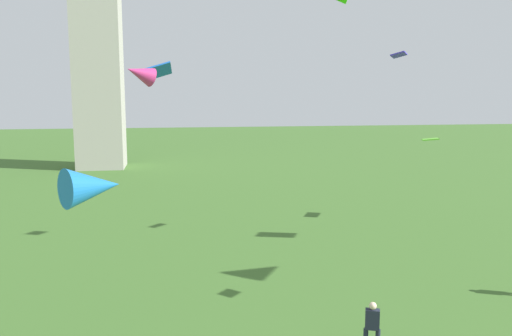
% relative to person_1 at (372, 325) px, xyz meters
% --- Properties ---
extents(person_1, '(0.50, 0.39, 1.69)m').
position_rel_person_1_xyz_m(person_1, '(0.00, 0.00, 0.00)').
color(person_1, '#1E2333').
rests_on(person_1, ground_plane).
extents(kite_flying_3, '(2.40, 2.22, 1.44)m').
position_rel_person_1_xyz_m(kite_flying_3, '(-8.77, 3.50, 4.02)').
color(kite_flying_3, '#1B6CBA').
extents(kite_flying_4, '(1.41, 1.64, 0.24)m').
position_rel_person_1_xyz_m(kite_flying_4, '(9.69, 15.61, 4.27)').
color(kite_flying_4, '#63D02E').
extents(kite_flying_5, '(1.68, 1.19, 1.12)m').
position_rel_person_1_xyz_m(kite_flying_5, '(-6.84, 15.11, 8.29)').
color(kite_flying_5, blue).
extents(kite_flying_8, '(1.20, 1.28, 0.34)m').
position_rel_person_1_xyz_m(kite_flying_8, '(5.66, 11.62, 9.10)').
color(kite_flying_8, '#402ADA').
extents(kite_flying_9, '(1.66, 1.46, 1.19)m').
position_rel_person_1_xyz_m(kite_flying_9, '(-7.43, 9.27, 8.02)').
color(kite_flying_9, '#CC3076').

